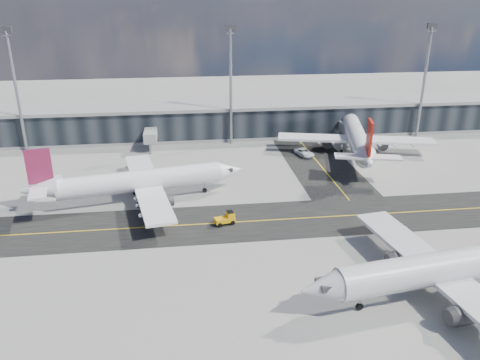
{
  "coord_description": "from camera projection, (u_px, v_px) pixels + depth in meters",
  "views": [
    {
      "loc": [
        -12.15,
        -65.83,
        36.03
      ],
      "look_at": [
        -2.48,
        10.43,
        5.0
      ],
      "focal_mm": 35.0,
      "sensor_mm": 36.0,
      "label": 1
    }
  ],
  "objects": [
    {
      "name": "ground",
      "position": [
        263.0,
        232.0,
        75.46
      ],
      "size": [
        300.0,
        300.0,
        0.0
      ],
      "primitive_type": "plane",
      "color": "gray",
      "rests_on": "ground"
    },
    {
      "name": "taxiway_lanes",
      "position": [
        274.0,
        203.0,
        85.79
      ],
      "size": [
        180.0,
        63.0,
        0.03
      ],
      "color": "black",
      "rests_on": "ground"
    },
    {
      "name": "terminal_concourse",
      "position": [
        228.0,
        121.0,
        124.47
      ],
      "size": [
        152.0,
        19.8,
        8.8
      ],
      "color": "black",
      "rests_on": "ground"
    },
    {
      "name": "floodlight_masts",
      "position": [
        231.0,
        82.0,
        113.78
      ],
      "size": [
        102.5,
        0.7,
        28.9
      ],
      "color": "gray",
      "rests_on": "ground"
    },
    {
      "name": "airliner_af",
      "position": [
        138.0,
        181.0,
        85.3
      ],
      "size": [
        39.42,
        33.8,
        11.72
      ],
      "rotation": [
        0.0,
        0.0,
        -1.38
      ],
      "color": "white",
      "rests_on": "ground"
    },
    {
      "name": "airliner_redtail",
      "position": [
        356.0,
        137.0,
        109.95
      ],
      "size": [
        36.99,
        43.03,
        12.86
      ],
      "rotation": [
        0.0,
        0.0,
        -0.24
      ],
      "color": "white",
      "rests_on": "ground"
    },
    {
      "name": "airliner_near",
      "position": [
        456.0,
        266.0,
        58.68
      ],
      "size": [
        41.58,
        35.58,
        12.32
      ],
      "rotation": [
        0.0,
        0.0,
        1.71
      ],
      "color": "silver",
      "rests_on": "ground"
    },
    {
      "name": "baggage_tug",
      "position": [
        226.0,
        218.0,
        77.7
      ],
      "size": [
        3.65,
        2.44,
        2.1
      ],
      "rotation": [
        0.0,
        0.0,
        -1.32
      ],
      "color": "#FFAF0D",
      "rests_on": "ground"
    },
    {
      "name": "service_van",
      "position": [
        304.0,
        152.0,
        110.22
      ],
      "size": [
        4.38,
        6.57,
        1.68
      ],
      "primitive_type": "imported",
      "rotation": [
        0.0,
        0.0,
        0.29
      ],
      "color": "white",
      "rests_on": "ground"
    }
  ]
}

